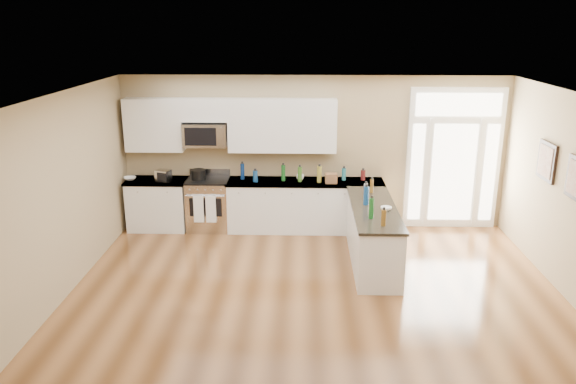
# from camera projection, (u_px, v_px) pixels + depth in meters

# --- Properties ---
(ground) EXTENTS (8.00, 8.00, 0.00)m
(ground) POSITION_uv_depth(u_px,v_px,m) (317.00, 336.00, 6.91)
(ground) COLOR brown
(room_shell) EXTENTS (8.00, 8.00, 8.00)m
(room_shell) POSITION_uv_depth(u_px,v_px,m) (319.00, 204.00, 6.41)
(room_shell) COLOR tan
(room_shell) RESTS_ON ground
(back_cabinet_left) EXTENTS (1.10, 0.66, 0.94)m
(back_cabinet_left) POSITION_uv_depth(u_px,v_px,m) (158.00, 206.00, 10.39)
(back_cabinet_left) COLOR white
(back_cabinet_left) RESTS_ON ground
(back_cabinet_right) EXTENTS (2.85, 0.66, 0.94)m
(back_cabinet_right) POSITION_uv_depth(u_px,v_px,m) (305.00, 207.00, 10.31)
(back_cabinet_right) COLOR white
(back_cabinet_right) RESTS_ON ground
(peninsula_cabinet) EXTENTS (0.69, 2.32, 0.94)m
(peninsula_cabinet) POSITION_uv_depth(u_px,v_px,m) (373.00, 237.00, 8.89)
(peninsula_cabinet) COLOR white
(peninsula_cabinet) RESTS_ON ground
(upper_cabinet_left) EXTENTS (1.04, 0.33, 0.95)m
(upper_cabinet_left) POSITION_uv_depth(u_px,v_px,m) (154.00, 125.00, 10.09)
(upper_cabinet_left) COLOR white
(upper_cabinet_left) RESTS_ON room_shell
(upper_cabinet_right) EXTENTS (1.94, 0.33, 0.95)m
(upper_cabinet_right) POSITION_uv_depth(u_px,v_px,m) (282.00, 126.00, 10.03)
(upper_cabinet_right) COLOR white
(upper_cabinet_right) RESTS_ON room_shell
(upper_cabinet_short) EXTENTS (0.82, 0.33, 0.40)m
(upper_cabinet_short) POSITION_uv_depth(u_px,v_px,m) (205.00, 110.00, 9.99)
(upper_cabinet_short) COLOR white
(upper_cabinet_short) RESTS_ON room_shell
(microwave) EXTENTS (0.78, 0.41, 0.42)m
(microwave) POSITION_uv_depth(u_px,v_px,m) (206.00, 135.00, 10.08)
(microwave) COLOR silver
(microwave) RESTS_ON room_shell
(entry_door) EXTENTS (1.70, 0.10, 2.60)m
(entry_door) POSITION_uv_depth(u_px,v_px,m) (453.00, 159.00, 10.23)
(entry_door) COLOR white
(entry_door) RESTS_ON ground
(wall_art_near) EXTENTS (0.05, 0.58, 0.58)m
(wall_art_near) POSITION_uv_depth(u_px,v_px,m) (547.00, 161.00, 8.41)
(wall_art_near) COLOR black
(wall_art_near) RESTS_ON room_shell
(kitchen_range) EXTENTS (0.76, 0.68, 1.08)m
(kitchen_range) POSITION_uv_depth(u_px,v_px,m) (209.00, 204.00, 10.35)
(kitchen_range) COLOR silver
(kitchen_range) RESTS_ON ground
(stockpot) EXTENTS (0.34, 0.34, 0.20)m
(stockpot) POSITION_uv_depth(u_px,v_px,m) (198.00, 174.00, 10.19)
(stockpot) COLOR black
(stockpot) RESTS_ON kitchen_range
(toaster_oven) EXTENTS (0.30, 0.27, 0.21)m
(toaster_oven) POSITION_uv_depth(u_px,v_px,m) (163.00, 176.00, 10.10)
(toaster_oven) COLOR silver
(toaster_oven) RESTS_ON back_cabinet_left
(cardboard_box) EXTENTS (0.22, 0.16, 0.17)m
(cardboard_box) POSITION_uv_depth(u_px,v_px,m) (331.00, 178.00, 10.01)
(cardboard_box) COLOR brown
(cardboard_box) RESTS_ON back_cabinet_right
(bowl_left) EXTENTS (0.27, 0.27, 0.05)m
(bowl_left) POSITION_uv_depth(u_px,v_px,m) (130.00, 178.00, 10.22)
(bowl_left) COLOR white
(bowl_left) RESTS_ON back_cabinet_left
(bowl_peninsula) EXTENTS (0.21, 0.21, 0.05)m
(bowl_peninsula) POSITION_uv_depth(u_px,v_px,m) (386.00, 208.00, 8.59)
(bowl_peninsula) COLOR white
(bowl_peninsula) RESTS_ON peninsula_cabinet
(cup_counter) EXTENTS (0.14, 0.14, 0.11)m
(cup_counter) POSITION_uv_depth(u_px,v_px,m) (300.00, 177.00, 10.21)
(cup_counter) COLOR white
(cup_counter) RESTS_ON back_cabinet_right
(counter_bottles) EXTENTS (2.33, 2.46, 0.31)m
(counter_bottles) POSITION_uv_depth(u_px,v_px,m) (325.00, 183.00, 9.55)
(counter_bottles) COLOR #19591E
(counter_bottles) RESTS_ON back_cabinet_right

